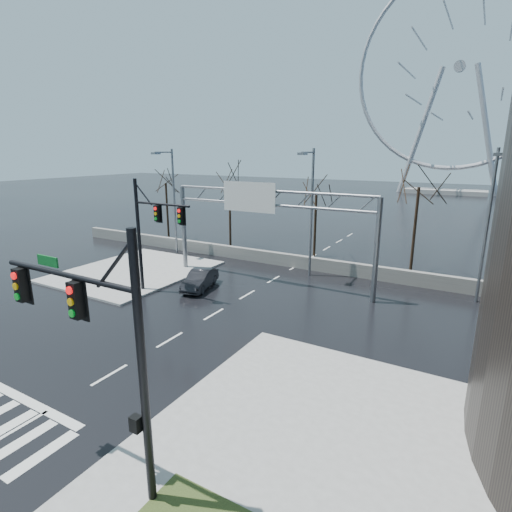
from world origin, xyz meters
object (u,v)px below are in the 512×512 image
Objects in this scene: sign_gantry at (263,216)px; car at (200,279)px; signal_mast_near at (103,336)px; ferris_wheel at (459,75)px; signal_mast_far at (150,226)px.

car is at bearing -133.77° from sign_gantry.
ferris_wheel reaches higher than signal_mast_near.
ferris_wheel reaches higher than car.
signal_mast_far is at bearing -145.94° from car.
signal_mast_far is 0.49× the size of sign_gantry.
ferris_wheel is at bearing 82.80° from signal_mast_far.
signal_mast_far is 8.14m from sign_gantry.
signal_mast_far reaches higher than sign_gantry.
sign_gantry reaches higher than car.
car is (-8.72, -83.53, -25.45)m from ferris_wheel.
signal_mast_near is 1.00× the size of signal_mast_far.
ferris_wheel is at bearing 68.68° from car.
signal_mast_far is at bearing -132.47° from sign_gantry.
signal_mast_near is at bearing -75.61° from car.
signal_mast_near is 0.16× the size of ferris_wheel.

